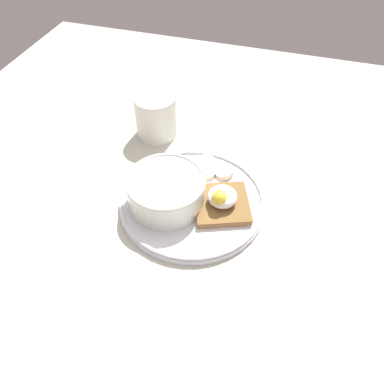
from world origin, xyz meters
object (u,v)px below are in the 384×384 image
object	(u,v)px
toast_slice	(221,205)
poached_egg	(222,198)
banana_slice_front	(204,163)
banana_slice_left	(207,173)
banana_slice_back	(224,172)
oatmeal_bowl	(166,191)
coffee_mug	(156,115)

from	to	relation	value
toast_slice	poached_egg	world-z (taller)	poached_egg
banana_slice_front	poached_egg	bearing A→B (deg)	30.55
banana_slice_left	banana_slice_back	xyz separation A→B (cm)	(-1.12, 2.84, 0.13)
oatmeal_bowl	banana_slice_left	size ratio (longest dim) A/B	4.23
toast_slice	banana_slice_front	distance (cm)	10.81
banana_slice_left	banana_slice_front	bearing A→B (deg)	-151.02
poached_egg	banana_slice_back	xyz separation A→B (cm)	(-8.18, -1.41, -2.08)
banana_slice_front	banana_slice_left	world-z (taller)	banana_slice_front
poached_egg	banana_slice_left	xyz separation A→B (cm)	(-7.06, -4.25, -2.21)
banana_slice_back	banana_slice_front	bearing A→B (deg)	-106.56
oatmeal_bowl	poached_egg	world-z (taller)	oatmeal_bowl
poached_egg	coffee_mug	size ratio (longest dim) A/B	0.55
toast_slice	banana_slice_back	world-z (taller)	banana_slice_back
oatmeal_bowl	poached_egg	distance (cm)	9.24
oatmeal_bowl	banana_slice_back	distance (cm)	12.38
coffee_mug	toast_slice	bearing A→B (deg)	46.64
oatmeal_bowl	coffee_mug	distance (cm)	20.24
banana_slice_left	coffee_mug	size ratio (longest dim) A/B	0.35
oatmeal_bowl	poached_egg	bearing A→B (deg)	97.73
banana_slice_front	banana_slice_left	xyz separation A→B (cm)	(2.35, 1.30, -0.18)
poached_egg	banana_slice_front	xyz separation A→B (cm)	(-9.41, -5.55, -2.03)
toast_slice	poached_egg	bearing A→B (deg)	-18.50
banana_slice_front	banana_slice_left	size ratio (longest dim) A/B	1.43
banana_slice_back	toast_slice	bearing A→B (deg)	10.40
banana_slice_front	banana_slice_back	size ratio (longest dim) A/B	0.91
oatmeal_bowl	banana_slice_left	bearing A→B (deg)	149.46
banana_slice_left	coffee_mug	xyz separation A→B (cm)	(-9.98, -13.55, 3.05)
poached_egg	banana_slice_front	bearing A→B (deg)	-149.45
banana_slice_back	coffee_mug	bearing A→B (deg)	-118.40
poached_egg	banana_slice_left	distance (cm)	8.53
toast_slice	coffee_mug	xyz separation A→B (cm)	(-16.87, -17.86, 2.84)
banana_slice_front	banana_slice_back	distance (cm)	4.32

